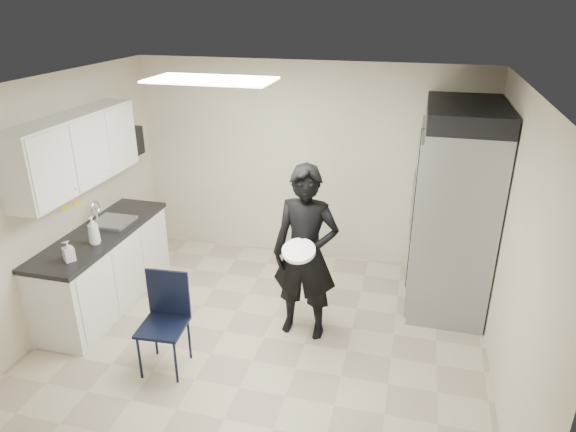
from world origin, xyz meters
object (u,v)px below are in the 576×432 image
(commercial_fridge, at_px, (453,216))
(lower_counter, at_px, (105,270))
(folding_chair, at_px, (163,327))
(man_tuxedo, at_px, (305,254))

(commercial_fridge, bearing_deg, lower_counter, -164.12)
(folding_chair, xyz_separation_m, man_tuxedo, (1.15, 0.92, 0.46))
(commercial_fridge, distance_m, man_tuxedo, 1.79)
(lower_counter, bearing_deg, commercial_fridge, 15.88)
(lower_counter, distance_m, man_tuxedo, 2.38)
(lower_counter, bearing_deg, man_tuxedo, 0.78)
(lower_counter, relative_size, folding_chair, 2.04)
(lower_counter, relative_size, commercial_fridge, 0.90)
(lower_counter, height_order, folding_chair, folding_chair)
(lower_counter, distance_m, folding_chair, 1.48)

